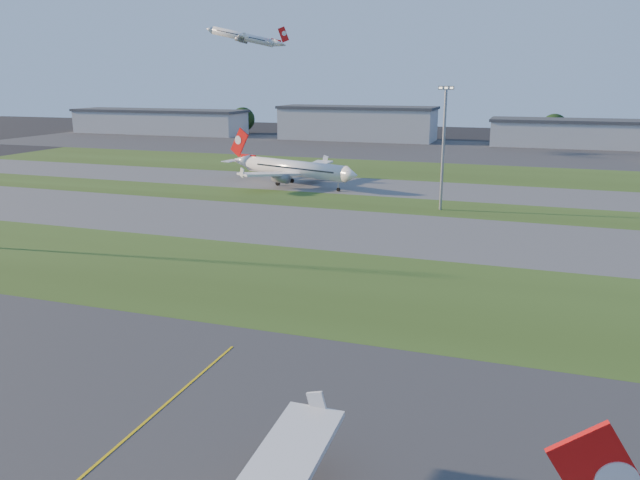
% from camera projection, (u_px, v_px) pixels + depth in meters
% --- Properties ---
extents(grass_strip_a, '(300.00, 34.00, 0.01)m').
position_uv_depth(grass_strip_a, '(272.00, 280.00, 86.76)').
color(grass_strip_a, '#314416').
rests_on(grass_strip_a, ground).
extents(taxiway_a, '(300.00, 32.00, 0.01)m').
position_uv_depth(taxiway_a, '(342.00, 228.00, 116.96)').
color(taxiway_a, '#515154').
rests_on(taxiway_a, ground).
extents(grass_strip_b, '(300.00, 18.00, 0.01)m').
position_uv_depth(grass_strip_b, '(374.00, 204.00, 139.83)').
color(grass_strip_b, '#314416').
rests_on(grass_strip_b, ground).
extents(taxiway_b, '(300.00, 26.00, 0.01)m').
position_uv_depth(taxiway_b, '(395.00, 188.00, 159.96)').
color(taxiway_b, '#515154').
rests_on(taxiway_b, ground).
extents(grass_strip_c, '(300.00, 40.00, 0.01)m').
position_uv_depth(grass_strip_c, '(419.00, 171.00, 190.16)').
color(grass_strip_c, '#314416').
rests_on(grass_strip_c, ground).
extents(apron_far, '(400.00, 80.00, 0.01)m').
position_uv_depth(apron_far, '(446.00, 150.00, 245.07)').
color(apron_far, '#333335').
rests_on(apron_far, ground).
extents(airliner_taxiing, '(38.65, 32.67, 12.56)m').
position_uv_depth(airliner_taxiing, '(294.00, 169.00, 162.64)').
color(airliner_taxiing, white).
rests_on(airliner_taxiing, ground).
extents(airliner_departing, '(29.52, 24.86, 9.49)m').
position_uv_depth(airliner_departing, '(244.00, 37.00, 246.60)').
color(airliner_departing, white).
extents(light_mast_centre, '(3.20, 0.70, 25.80)m').
position_uv_depth(light_mast_centre, '(444.00, 140.00, 129.55)').
color(light_mast_centre, gray).
rests_on(light_mast_centre, ground).
extents(hangar_far_west, '(91.80, 23.00, 12.20)m').
position_uv_depth(hangar_far_west, '(159.00, 121.00, 318.38)').
color(hangar_far_west, '#919398').
rests_on(hangar_far_west, ground).
extents(hangar_west, '(71.40, 23.00, 15.20)m').
position_uv_depth(hangar_west, '(357.00, 123.00, 284.83)').
color(hangar_west, '#919398').
rests_on(hangar_west, ground).
extents(hangar_east, '(81.60, 23.00, 11.20)m').
position_uv_depth(hangar_east, '(594.00, 133.00, 253.73)').
color(hangar_east, '#919398').
rests_on(hangar_east, ground).
extents(tree_far_west, '(11.00, 11.00, 12.00)m').
position_uv_depth(tree_far_west, '(110.00, 118.00, 342.83)').
color(tree_far_west, black).
rests_on(tree_far_west, ground).
extents(tree_west, '(12.10, 12.10, 13.20)m').
position_uv_depth(tree_west, '(243.00, 119.00, 319.22)').
color(tree_west, black).
rests_on(tree_west, ground).
extents(tree_mid_west, '(9.90, 9.90, 10.80)m').
position_uv_depth(tree_mid_west, '(416.00, 127.00, 287.45)').
color(tree_mid_west, black).
rests_on(tree_mid_west, ground).
extents(tree_mid_east, '(11.55, 11.55, 12.60)m').
position_uv_depth(tree_mid_east, '(554.00, 127.00, 270.99)').
color(tree_mid_east, black).
rests_on(tree_mid_east, ground).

